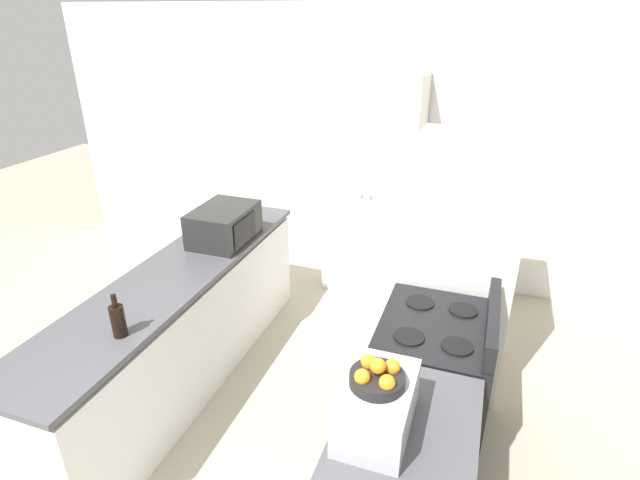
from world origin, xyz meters
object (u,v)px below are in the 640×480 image
object	(u,v)px
microwave	(224,225)
fruit_bowl	(377,376)
toaster_oven	(377,406)
stove	(430,384)
pantry_cabinet	(373,187)
wine_bottle	(118,320)
refrigerator	(459,263)

from	to	relation	value
microwave	fruit_bowl	xyz separation A→B (m)	(1.55, -1.47, 0.13)
microwave	toaster_oven	world-z (taller)	microwave
stove	fruit_bowl	world-z (taller)	fruit_bowl
pantry_cabinet	wine_bottle	xyz separation A→B (m)	(-0.78, -2.57, -0.03)
toaster_oven	fruit_bowl	size ratio (longest dim) A/B	1.97
microwave	fruit_bowl	distance (m)	2.14
microwave	refrigerator	bearing A→B (deg)	7.24
wine_bottle	microwave	bearing A→B (deg)	93.30
pantry_cabinet	refrigerator	bearing A→B (deg)	-49.68
pantry_cabinet	refrigerator	xyz separation A→B (m)	(0.89, -1.05, -0.14)
wine_bottle	toaster_oven	distance (m)	1.49
wine_bottle	fruit_bowl	distance (m)	1.49
toaster_oven	refrigerator	bearing A→B (deg)	83.54
refrigerator	microwave	size ratio (longest dim) A/B	3.31
pantry_cabinet	wine_bottle	bearing A→B (deg)	-106.86
wine_bottle	toaster_oven	size ratio (longest dim) A/B	0.57
wine_bottle	refrigerator	bearing A→B (deg)	42.22
toaster_oven	pantry_cabinet	bearing A→B (deg)	104.30
stove	refrigerator	distance (m)	0.93
wine_bottle	toaster_oven	world-z (taller)	wine_bottle
refrigerator	wine_bottle	world-z (taller)	refrigerator
refrigerator	toaster_oven	distance (m)	1.71
pantry_cabinet	stove	world-z (taller)	pantry_cabinet
pantry_cabinet	microwave	distance (m)	1.53
stove	fruit_bowl	bearing A→B (deg)	-100.12
wine_bottle	toaster_oven	bearing A→B (deg)	-6.95
pantry_cabinet	fruit_bowl	xyz separation A→B (m)	(0.70, -2.75, 0.14)
pantry_cabinet	toaster_oven	distance (m)	2.84
pantry_cabinet	refrigerator	size ratio (longest dim) A/B	1.16
stove	refrigerator	world-z (taller)	refrigerator
microwave	toaster_oven	distance (m)	2.14
microwave	wine_bottle	bearing A→B (deg)	-86.70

